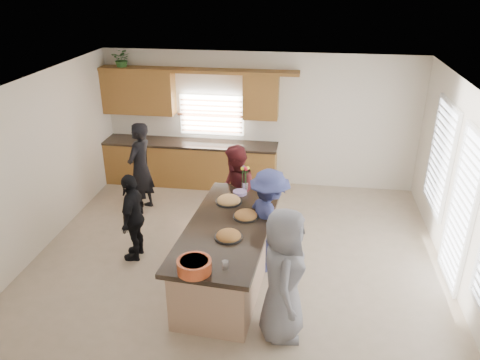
% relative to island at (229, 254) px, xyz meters
% --- Properties ---
extents(floor, '(6.50, 6.50, 0.00)m').
position_rel_island_xyz_m(floor, '(0.03, 0.60, -0.45)').
color(floor, tan).
rests_on(floor, ground).
extents(room_shell, '(6.52, 6.02, 2.81)m').
position_rel_island_xyz_m(room_shell, '(0.03, 0.60, 1.45)').
color(room_shell, silver).
rests_on(room_shell, ground).
extents(back_cabinetry, '(4.08, 0.66, 2.46)m').
position_rel_island_xyz_m(back_cabinetry, '(-1.44, 3.33, 0.46)').
color(back_cabinetry, olive).
rests_on(back_cabinetry, ground).
extents(right_wall_glazing, '(0.06, 4.00, 2.25)m').
position_rel_island_xyz_m(right_wall_glazing, '(3.25, 0.47, 0.89)').
color(right_wall_glazing, white).
rests_on(right_wall_glazing, ground).
extents(island, '(1.34, 2.78, 0.95)m').
position_rel_island_xyz_m(island, '(0.00, 0.00, 0.00)').
color(island, tan).
rests_on(island, ground).
extents(platter_front, '(0.38, 0.38, 0.15)m').
position_rel_island_xyz_m(platter_front, '(0.06, -0.35, 0.52)').
color(platter_front, black).
rests_on(platter_front, island).
extents(platter_mid, '(0.38, 0.38, 0.15)m').
position_rel_island_xyz_m(platter_mid, '(0.21, 0.25, 0.52)').
color(platter_mid, black).
rests_on(platter_mid, island).
extents(platter_back, '(0.41, 0.41, 0.17)m').
position_rel_island_xyz_m(platter_back, '(-0.12, 0.69, 0.52)').
color(platter_back, black).
rests_on(platter_back, island).
extents(salad_bowl, '(0.42, 0.42, 0.16)m').
position_rel_island_xyz_m(salad_bowl, '(-0.22, -1.18, 0.59)').
color(salad_bowl, '#C74C24').
rests_on(salad_bowl, island).
extents(clear_cup, '(0.08, 0.08, 0.10)m').
position_rel_island_xyz_m(clear_cup, '(0.14, -1.06, 0.55)').
color(clear_cup, white).
rests_on(clear_cup, island).
extents(plate_stack, '(0.23, 0.23, 0.05)m').
position_rel_island_xyz_m(plate_stack, '(0.01, 1.01, 0.52)').
color(plate_stack, '#9D7EB7').
rests_on(plate_stack, island).
extents(flower_vase, '(0.14, 0.14, 0.41)m').
position_rel_island_xyz_m(flower_vase, '(0.07, 1.18, 0.71)').
color(flower_vase, silver).
rests_on(flower_vase, island).
extents(potted_plant, '(0.39, 0.34, 0.42)m').
position_rel_island_xyz_m(potted_plant, '(-2.75, 3.42, 2.16)').
color(potted_plant, '#356D2B').
rests_on(potted_plant, back_cabinetry).
extents(woman_left_back, '(0.55, 0.72, 1.76)m').
position_rel_island_xyz_m(woman_left_back, '(-2.01, 1.97, 0.43)').
color(woman_left_back, black).
rests_on(woman_left_back, ground).
extents(woman_left_mid, '(0.81, 0.94, 1.66)m').
position_rel_island_xyz_m(woman_left_mid, '(-0.11, 1.28, 0.38)').
color(woman_left_mid, '#581A1E').
rests_on(woman_left_mid, ground).
extents(woman_left_front, '(0.38, 0.86, 1.45)m').
position_rel_island_xyz_m(woman_left_front, '(-1.59, 0.40, 0.27)').
color(woman_left_front, black).
rests_on(woman_left_front, ground).
extents(woman_right_back, '(1.09, 1.22, 1.65)m').
position_rel_island_xyz_m(woman_right_back, '(0.54, 0.41, 0.37)').
color(woman_right_back, navy).
rests_on(woman_right_back, ground).
extents(woman_right_front, '(0.63, 0.91, 1.78)m').
position_rel_island_xyz_m(woman_right_front, '(0.85, -1.02, 0.44)').
color(woman_right_front, slate).
rests_on(woman_right_front, ground).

